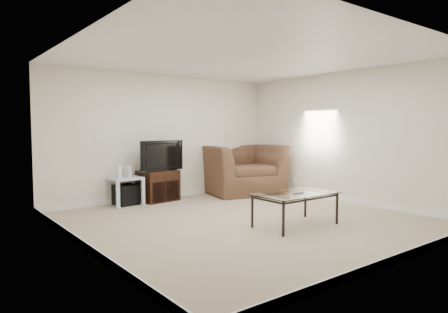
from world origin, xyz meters
TOP-DOWN VIEW (x-y plane):
  - floor at (0.00, 0.00)m, footprint 5.00×5.00m
  - ceiling at (0.00, 0.00)m, footprint 5.00×5.00m
  - wall_back at (0.00, 2.50)m, footprint 5.00×0.02m
  - wall_left at (-2.50, 0.00)m, footprint 0.02×5.00m
  - wall_right at (2.50, 0.00)m, footprint 0.02×5.00m
  - plate_back at (-1.40, 2.49)m, footprint 0.12×0.02m
  - plate_right_switch at (2.49, 1.60)m, footprint 0.02×0.09m
  - plate_right_outlet at (2.49, 1.30)m, footprint 0.02×0.08m
  - tv_stand at (-0.30, 2.28)m, footprint 0.78×0.59m
  - dvd_player at (-0.29, 2.24)m, footprint 0.43×0.33m
  - television at (-0.29, 2.25)m, footprint 0.97×0.39m
  - side_table at (-0.99, 2.28)m, footprint 0.57×0.57m
  - subwoofer at (-0.96, 2.30)m, footprint 0.43×0.43m
  - game_console at (-1.12, 2.25)m, footprint 0.06×0.18m
  - game_case at (-0.92, 2.26)m, footprint 0.07×0.16m
  - recliner at (1.63, 2.05)m, footprint 1.80×1.36m
  - coffee_table at (0.33, -0.73)m, footprint 1.23×0.70m
  - remote at (0.34, -0.76)m, footprint 0.19×0.06m

SIDE VIEW (x-z plane):
  - floor at x=0.00m, z-range 0.00..0.00m
  - subwoofer at x=-0.96m, z-range 0.00..0.38m
  - coffee_table at x=0.33m, z-range 0.00..0.48m
  - side_table at x=-0.99m, z-range 0.00..0.53m
  - plate_right_outlet at x=2.49m, z-range 0.24..0.36m
  - tv_stand at x=-0.30m, z-range 0.00..0.60m
  - remote at x=0.34m, z-range 0.48..0.50m
  - dvd_player at x=-0.29m, z-range 0.47..0.53m
  - game_case at x=-0.92m, z-range 0.53..0.73m
  - game_console at x=-1.12m, z-range 0.53..0.77m
  - recliner at x=1.63m, z-range 0.00..1.42m
  - television at x=-0.29m, z-range 0.60..1.19m
  - wall_back at x=0.00m, z-range 0.00..2.50m
  - wall_left at x=-2.50m, z-range 0.00..2.50m
  - wall_right at x=2.50m, z-range 0.00..2.50m
  - plate_back at x=-1.40m, z-range 1.19..1.31m
  - plate_right_switch at x=2.49m, z-range 1.19..1.31m
  - ceiling at x=0.00m, z-range 2.50..2.50m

